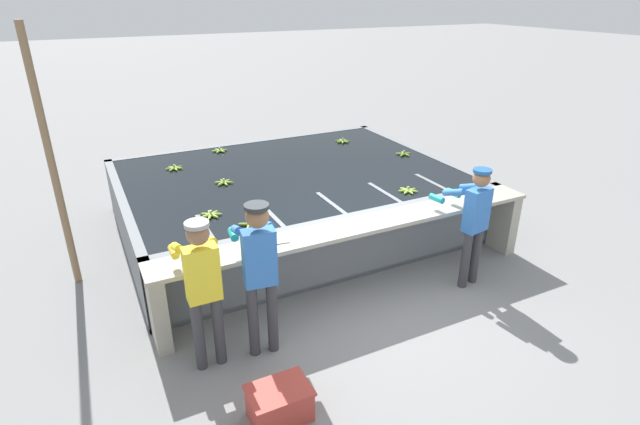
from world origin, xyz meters
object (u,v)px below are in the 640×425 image
(banana_bunch_floating_2, at_px, (211,215))
(banana_bunch_floating_5, at_px, (249,224))
(banana_bunch_floating_3, at_px, (408,190))
(banana_bunch_floating_6, at_px, (174,168))
(worker_1, at_px, (259,265))
(worker_2, at_px, (474,217))
(support_post_left, at_px, (52,165))
(knife_0, at_px, (270,244))
(worker_0, at_px, (202,281))
(crate, at_px, (280,403))
(banana_bunch_floating_7, at_px, (220,150))
(banana_bunch_floating_0, at_px, (224,182))
(banana_bunch_floating_4, at_px, (343,141))
(banana_bunch_floating_1, at_px, (404,154))

(banana_bunch_floating_2, distance_m, banana_bunch_floating_5, 0.59)
(banana_bunch_floating_3, height_order, banana_bunch_floating_6, same)
(worker_1, xyz_separation_m, banana_bunch_floating_2, (-0.05, 1.60, -0.10))
(worker_2, relative_size, support_post_left, 0.49)
(knife_0, bearing_deg, banana_bunch_floating_2, 109.31)
(worker_2, bearing_deg, worker_0, -179.74)
(worker_0, xyz_separation_m, support_post_left, (-1.14, 2.30, 0.64))
(banana_bunch_floating_3, bearing_deg, banana_bunch_floating_5, -178.67)
(crate, bearing_deg, banana_bunch_floating_6, 88.60)
(banana_bunch_floating_6, xyz_separation_m, banana_bunch_floating_7, (0.90, 0.59, 0.00))
(worker_1, distance_m, banana_bunch_floating_6, 3.60)
(worker_2, relative_size, banana_bunch_floating_3, 5.61)
(crate, relative_size, support_post_left, 0.17)
(banana_bunch_floating_0, distance_m, banana_bunch_floating_3, 2.64)
(banana_bunch_floating_5, bearing_deg, banana_bunch_floating_4, 43.91)
(support_post_left, bearing_deg, banana_bunch_floating_4, 16.41)
(banana_bunch_floating_0, height_order, crate, banana_bunch_floating_0)
(worker_1, height_order, banana_bunch_floating_5, worker_1)
(worker_0, bearing_deg, worker_2, 0.26)
(banana_bunch_floating_4, xyz_separation_m, banana_bunch_floating_7, (-2.20, 0.45, 0.00))
(worker_0, height_order, knife_0, worker_0)
(banana_bunch_floating_0, distance_m, banana_bunch_floating_4, 2.81)
(worker_0, distance_m, banana_bunch_floating_5, 1.36)
(support_post_left, bearing_deg, banana_bunch_floating_6, 37.72)
(banana_bunch_floating_4, height_order, knife_0, banana_bunch_floating_4)
(banana_bunch_floating_1, xyz_separation_m, banana_bunch_floating_4, (-0.55, 1.15, -0.00))
(worker_1, distance_m, banana_bunch_floating_3, 2.88)
(banana_bunch_floating_7, relative_size, support_post_left, 0.09)
(banana_bunch_floating_5, height_order, knife_0, banana_bunch_floating_5)
(worker_1, bearing_deg, banana_bunch_floating_7, 79.06)
(worker_2, height_order, crate, worker_2)
(support_post_left, bearing_deg, banana_bunch_floating_0, 7.40)
(support_post_left, bearing_deg, worker_0, -63.77)
(banana_bunch_floating_3, xyz_separation_m, banana_bunch_floating_6, (-2.72, 2.42, 0.00))
(worker_0, bearing_deg, worker_1, -5.38)
(worker_2, xyz_separation_m, crate, (-3.01, -1.00, -0.78))
(banana_bunch_floating_1, height_order, banana_bunch_floating_6, same)
(worker_0, height_order, worker_2, worker_0)
(banana_bunch_floating_4, height_order, banana_bunch_floating_6, same)
(banana_bunch_floating_4, bearing_deg, crate, -124.44)
(banana_bunch_floating_2, distance_m, banana_bunch_floating_7, 2.73)
(banana_bunch_floating_0, distance_m, support_post_left, 2.23)
(banana_bunch_floating_3, height_order, banana_bunch_floating_7, same)
(banana_bunch_floating_1, relative_size, crate, 0.50)
(worker_1, xyz_separation_m, banana_bunch_floating_6, (-0.09, 3.59, -0.10))
(worker_2, height_order, banana_bunch_floating_2, worker_2)
(banana_bunch_floating_3, bearing_deg, banana_bunch_floating_4, 81.61)
(banana_bunch_floating_3, bearing_deg, banana_bunch_floating_2, 170.96)
(banana_bunch_floating_4, bearing_deg, banana_bunch_floating_5, -136.09)
(banana_bunch_floating_4, relative_size, knife_0, 0.80)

